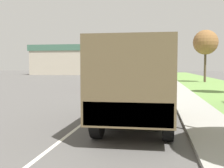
# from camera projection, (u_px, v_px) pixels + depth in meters

# --- Properties ---
(ground_plane) EXTENTS (180.00, 180.00, 0.00)m
(ground_plane) POSITION_uv_depth(u_px,v_px,m) (138.00, 81.00, 39.53)
(ground_plane) COLOR #565451
(lane_centre_stripe) EXTENTS (0.12, 120.00, 0.00)m
(lane_centre_stripe) POSITION_uv_depth(u_px,v_px,m) (138.00, 81.00, 39.53)
(lane_centre_stripe) COLOR silver
(lane_centre_stripe) RESTS_ON ground
(sidewalk_right) EXTENTS (1.80, 120.00, 0.12)m
(sidewalk_right) POSITION_uv_depth(u_px,v_px,m) (171.00, 81.00, 38.81)
(sidewalk_right) COLOR #9E9B93
(sidewalk_right) RESTS_ON ground
(grass_strip_right) EXTENTS (7.00, 120.00, 0.02)m
(grass_strip_right) POSITION_uv_depth(u_px,v_px,m) (204.00, 82.00, 38.11)
(grass_strip_right) COLOR #6B9347
(grass_strip_right) RESTS_ON ground
(military_truck) EXTENTS (2.33, 7.13, 2.90)m
(military_truck) POSITION_uv_depth(u_px,v_px,m) (138.00, 79.00, 10.15)
(military_truck) COLOR #545B3D
(military_truck) RESTS_ON ground
(car_nearest_ahead) EXTENTS (1.75, 4.44, 1.51)m
(car_nearest_ahead) POSITION_uv_depth(u_px,v_px,m) (104.00, 82.00, 25.43)
(car_nearest_ahead) COLOR maroon
(car_nearest_ahead) RESTS_ON ground
(car_second_ahead) EXTENTS (1.82, 4.57, 1.62)m
(car_second_ahead) POSITION_uv_depth(u_px,v_px,m) (122.00, 76.00, 38.47)
(car_second_ahead) COLOR #B7BABF
(car_second_ahead) RESTS_ON ground
(lamp_post) EXTENTS (1.69, 0.24, 6.39)m
(lamp_post) POSITION_uv_depth(u_px,v_px,m) (224.00, 0.00, 7.93)
(lamp_post) COLOR gray
(lamp_post) RESTS_ON sidewalk_right
(tree_far_right) EXTENTS (3.26, 3.26, 6.88)m
(tree_far_right) POSITION_uv_depth(u_px,v_px,m) (206.00, 42.00, 36.93)
(tree_far_right) COLOR #4C3D2D
(tree_far_right) RESTS_ON grass_strip_right
(building_distant) EXTENTS (18.31, 9.98, 7.37)m
(building_distant) POSITION_uv_depth(u_px,v_px,m) (70.00, 60.00, 72.12)
(building_distant) COLOR #B2A893
(building_distant) RESTS_ON ground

